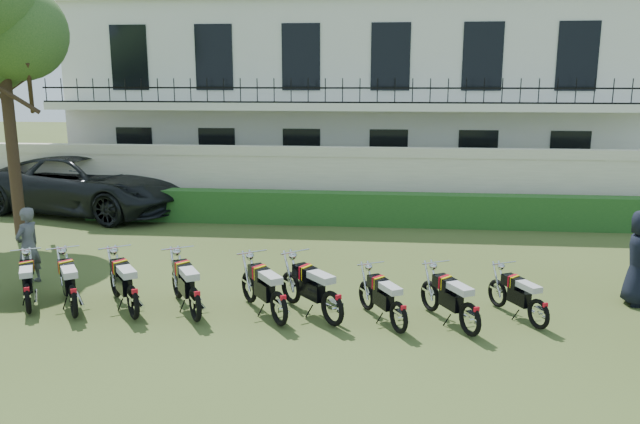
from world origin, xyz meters
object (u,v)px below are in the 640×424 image
Objects in this scene: motorcycle_3 at (133,294)px; motorcycle_4 at (195,296)px; motorcycle_8 at (470,311)px; inspector at (28,246)px; tree_west_near at (1,21)px; motorcycle_5 at (279,300)px; suv at (88,184)px; motorcycle_7 at (399,310)px; motorcycle_1 at (27,292)px; motorcycle_6 at (332,300)px; motorcycle_2 at (73,294)px; motorcycle_9 at (539,307)px.

motorcycle_3 and motorcycle_4 have the same top height.
inspector is at bearing 139.90° from motorcycle_8.
tree_west_near reaches higher than motorcycle_8.
motorcycle_3 is 2.74m from motorcycle_5.
tree_west_near is 7.04m from inspector.
suv reaches higher than motorcycle_4.
motorcycle_7 is at bearing -38.33° from motorcycle_3.
motorcycle_1 is 0.97× the size of motorcycle_5.
motorcycle_5 is 0.96m from motorcycle_6.
motorcycle_1 is 0.96× the size of motorcycle_2.
motorcycle_9 is (6.18, 0.29, -0.08)m from motorcycle_4.
motorcycle_3 is at bearing -31.40° from motorcycle_2.
tree_west_near is 4.87× the size of motorcycle_6.
suv is at bearing 94.20° from motorcycle_6.
motorcycle_4 is 6.18m from motorcycle_9.
inspector reaches higher than motorcycle_2.
motorcycle_6 is (4.82, 0.10, 0.02)m from motorcycle_2.
tree_west_near is 9.86m from motorcycle_3.
suv is at bearing 79.50° from motorcycle_1.
motorcycle_7 is at bearing 151.70° from motorcycle_8.
tree_west_near is 13.39m from motorcycle_7.
motorcycle_5 reaches higher than motorcycle_1.
motorcycle_2 is 1.13m from motorcycle_3.
motorcycle_1 is 3.27m from motorcycle_4.
motorcycle_6 is 1.20m from motorcycle_7.
motorcycle_4 is 4.92m from motorcycle_8.
tree_west_near is 8.79m from motorcycle_1.
inspector is (-10.41, 1.52, 0.42)m from motorcycle_9.
motorcycle_3 reaches higher than motorcycle_5.
motorcycle_5 reaches higher than motorcycle_8.
suv is (-6.33, 8.97, 0.46)m from motorcycle_4.
motorcycle_9 is 10.53m from inspector.
motorcycle_6 is 1.03× the size of motorcycle_9.
tree_west_near is 4.83× the size of motorcycle_1.
motorcycle_9 is at bearing -23.33° from tree_west_near.
motorcycle_3 is 1.04× the size of motorcycle_6.
tree_west_near is at bearing 124.81° from motorcycle_8.
motorcycle_3 reaches higher than motorcycle_1.
motorcycle_6 is (3.69, 0.05, 0.00)m from motorcycle_3.
motorcycle_8 reaches higher than motorcycle_1.
tree_west_near is at bearing 97.50° from motorcycle_3.
motorcycle_1 is 2.03m from inspector.
motorcycle_8 is at bearing -37.32° from motorcycle_5.
inspector reaches higher than motorcycle_4.
motorcycle_7 is (6.00, -0.10, -0.04)m from motorcycle_2.
tree_west_near is at bearing 129.72° from motorcycle_9.
motorcycle_4 is 1.10× the size of motorcycle_6.
suv is (-11.24, 9.13, 0.49)m from motorcycle_8.
tree_west_near reaches higher than motorcycle_4.
suv reaches higher than motorcycle_2.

